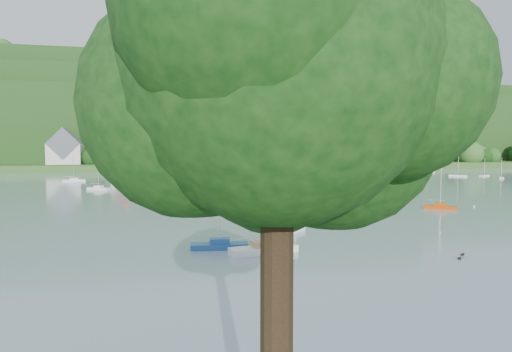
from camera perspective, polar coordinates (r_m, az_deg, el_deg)
The scene contains 18 objects.
near_tree at distance 9.40m, azimuth 3.53°, elevation 10.78°, with size 8.40×8.50×13.70m.
far_shore_strip at distance 216.44m, azimuth -8.57°, elevation 1.36°, with size 600.00×60.00×3.00m, color #345620.
forested_ridge at distance 285.09m, azimuth -9.25°, elevation 6.19°, with size 620.00×181.22×69.89m.
village_building_0 at distance 207.67m, azimuth -23.76°, elevation 3.22°, with size 14.00×10.40×16.00m.
village_building_1 at distance 205.85m, azimuth -16.81°, elevation 3.16°, with size 12.00×9.36×14.00m.
village_building_2 at distance 204.63m, azimuth -7.01°, elevation 3.71°, with size 16.00×11.44×18.00m.
village_building_3 at distance 209.65m, azimuth 4.02°, elevation 3.49°, with size 13.00×10.40×15.50m.
village_building_4 at distance 229.49m, azimuth 14.65°, elevation 3.43°, with size 15.00×10.40×16.50m.
near_sailboat_1 at distance 43.41m, azimuth -4.81°, elevation -8.98°, with size 5.75×2.10×7.59m.
near_sailboat_2 at distance 41.57m, azimuth 0.99°, elevation -9.48°, with size 6.78×3.20×8.83m.
near_sailboat_3 at distance 51.19m, azimuth 4.27°, elevation -7.04°, with size 5.04×4.84×7.37m.
near_sailboat_5 at distance 77.45m, azimuth 23.05°, elevation -3.70°, with size 4.98×4.04×6.84m.
mooring_buoy_1 at distance 42.92m, azimuth 1.91°, elevation -9.69°, with size 0.50×0.50×0.50m, color silver.
mooring_buoy_2 at distance 61.67m, azimuth 13.32°, elevation -5.70°, with size 0.38×0.38×0.38m, color #E55C00.
mooring_buoy_3 at distance 76.20m, azimuth -16.62°, elevation -3.98°, with size 0.39×0.39×0.39m, color #E55C00.
mooring_buoy_4 at distance 82.21m, azimuth 26.70°, elevation -3.67°, with size 0.40×0.40×0.40m, color silver.
duck_pair at distance 44.22m, azimuth 25.32°, elevation -9.52°, with size 1.60×1.44×0.28m.
far_sailboat_cluster at distance 135.82m, azimuth -2.49°, elevation -0.39°, with size 194.39×74.25×8.71m.
Camera 1 is at (-11.17, -15.99, 9.88)m, focal length 30.45 mm.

